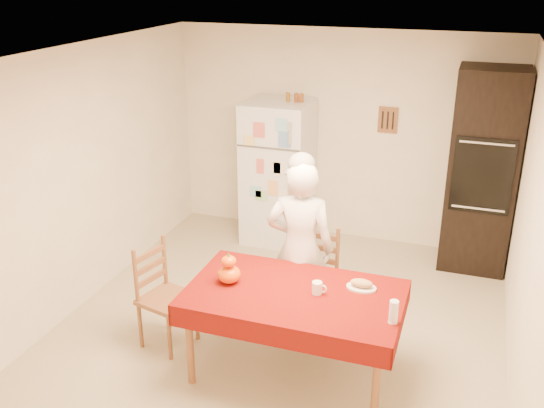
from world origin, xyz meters
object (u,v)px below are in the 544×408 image
at_px(oven_cabinet, 482,171).
at_px(bread_plate, 361,288).
at_px(dining_table, 294,300).
at_px(chair_left, 161,291).
at_px(refrigerator, 278,172).
at_px(pumpkin_lower, 229,274).
at_px(chair_far, 314,273).
at_px(coffee_mug, 317,288).
at_px(seated_woman, 300,249).
at_px(wine_glass, 394,312).

distance_m(oven_cabinet, bread_plate, 2.46).
distance_m(dining_table, chair_left, 1.25).
bearing_deg(refrigerator, chair_left, -96.39).
xyz_separation_m(refrigerator, pumpkin_lower, (0.41, -2.48, -0.02)).
relative_size(chair_far, coffee_mug, 9.50).
relative_size(coffee_mug, pumpkin_lower, 0.52).
height_order(chair_far, coffee_mug, chair_far).
bearing_deg(refrigerator, seated_woman, -66.02).
relative_size(oven_cabinet, bread_plate, 9.17).
height_order(coffee_mug, pumpkin_lower, pumpkin_lower).
height_order(oven_cabinet, wine_glass, oven_cabinet).
bearing_deg(wine_glass, chair_left, 173.35).
height_order(oven_cabinet, dining_table, oven_cabinet).
height_order(refrigerator, oven_cabinet, oven_cabinet).
distance_m(chair_left, bread_plate, 1.75).
bearing_deg(pumpkin_lower, wine_glass, -6.85).
height_order(coffee_mug, bread_plate, coffee_mug).
distance_m(chair_far, seated_woman, 0.38).
bearing_deg(pumpkin_lower, refrigerator, 99.45).
bearing_deg(chair_far, dining_table, -79.93).
bearing_deg(oven_cabinet, seated_woman, -127.60).
xyz_separation_m(refrigerator, bread_plate, (1.45, -2.24, -0.08)).
bearing_deg(bread_plate, chair_far, 132.55).
bearing_deg(dining_table, bread_plate, 24.89).
bearing_deg(oven_cabinet, pumpkin_lower, -126.40).
bearing_deg(seated_woman, wine_glass, 131.26).
bearing_deg(pumpkin_lower, dining_table, 1.75).
bearing_deg(dining_table, coffee_mug, 12.57).
relative_size(chair_left, wine_glass, 5.40).
bearing_deg(chair_left, refrigerator, 7.45).
height_order(refrigerator, dining_table, refrigerator).
distance_m(oven_cabinet, pumpkin_lower, 3.16).
distance_m(chair_left, coffee_mug, 1.44).
distance_m(refrigerator, bread_plate, 2.67).
height_order(seated_woman, coffee_mug, seated_woman).
relative_size(refrigerator, chair_far, 1.79).
height_order(refrigerator, chair_far, refrigerator).
height_order(refrigerator, coffee_mug, refrigerator).
relative_size(refrigerator, chair_left, 1.79).
relative_size(dining_table, wine_glass, 9.66).
xyz_separation_m(oven_cabinet, chair_far, (-1.37, -1.70, -0.59)).
distance_m(chair_far, pumpkin_lower, 1.02).
xyz_separation_m(oven_cabinet, pumpkin_lower, (-1.87, -2.53, -0.27)).
relative_size(chair_far, bread_plate, 3.96).
relative_size(dining_table, coffee_mug, 17.00).
height_order(dining_table, bread_plate, bread_plate).
distance_m(chair_far, wine_glass, 1.35).
distance_m(refrigerator, oven_cabinet, 2.29).
distance_m(chair_far, chair_left, 1.40).
xyz_separation_m(coffee_mug, wine_glass, (0.62, -0.22, 0.04)).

